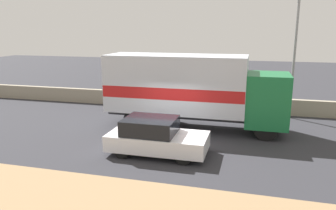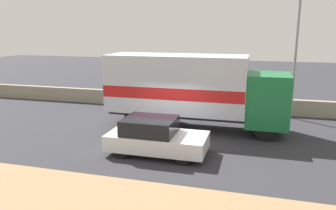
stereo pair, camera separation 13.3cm
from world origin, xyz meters
name	(u,v)px [view 2 (the right image)]	position (x,y,z in m)	size (l,w,h in m)	color
ground_plane	(164,147)	(0.00, 0.00, 0.00)	(80.00, 80.00, 0.00)	#2D2D33
stone_wall_backdrop	(195,102)	(0.00, 6.87, 0.46)	(60.00, 0.35, 0.92)	gray
street_lamp	(296,47)	(5.50, 6.30, 3.86)	(0.56, 0.28, 6.64)	gray
box_truck	(190,88)	(0.49, 2.90, 2.01)	(8.62, 2.40, 3.61)	#196B38
car_hatchback	(155,137)	(-0.12, -0.78, 0.70)	(3.88, 1.81, 1.43)	silver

